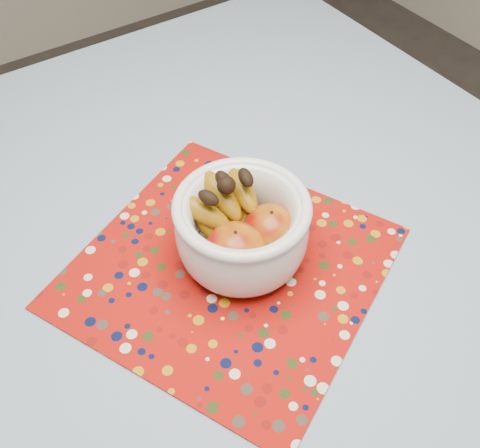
% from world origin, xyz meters
% --- Properties ---
extents(table, '(1.20, 1.20, 0.75)m').
position_xyz_m(table, '(0.00, 0.00, 0.67)').
color(table, brown).
rests_on(table, ground).
extents(tablecloth, '(1.32, 1.32, 0.01)m').
position_xyz_m(tablecloth, '(0.00, 0.00, 0.76)').
color(tablecloth, slate).
rests_on(tablecloth, table).
extents(placemat, '(0.58, 0.58, 0.00)m').
position_xyz_m(placemat, '(-0.01, -0.05, 0.76)').
color(placemat, '#970E08').
rests_on(placemat, tablecloth).
extents(fruit_bowl, '(0.20, 0.20, 0.15)m').
position_xyz_m(fruit_bowl, '(0.02, -0.04, 0.83)').
color(fruit_bowl, white).
rests_on(fruit_bowl, placemat).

